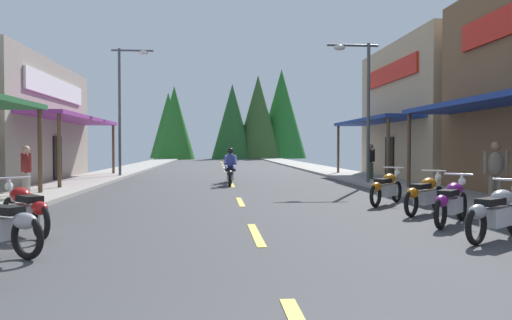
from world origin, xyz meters
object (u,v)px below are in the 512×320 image
at_px(motorcycle_parked_right_3, 425,194).
at_px(motorcycle_parked_right_4, 386,187).
at_px(pedestrian_waiting, 371,160).
at_px(rider_cruising_trailing, 230,168).
at_px(pedestrian_by_shop, 496,170).
at_px(rider_cruising_lead, 230,170).
at_px(streetlamp_left, 126,95).
at_px(motorcycle_parked_right_2, 451,201).
at_px(streetlamp_right, 360,92).
at_px(motorcycle_parked_right_1, 496,212).
at_px(motorcycle_parked_left_2, 25,208).
at_px(pedestrian_browsing, 26,169).

xyz_separation_m(motorcycle_parked_right_3, motorcycle_parked_right_4, (-0.27, 1.92, 0.00)).
xyz_separation_m(motorcycle_parked_right_3, pedestrian_waiting, (2.19, 10.99, 0.53)).
xyz_separation_m(rider_cruising_trailing, pedestrian_by_shop, (6.30, -10.74, 0.36)).
bearing_deg(rider_cruising_lead, motorcycle_parked_right_3, -151.79).
bearing_deg(pedestrian_by_shop, motorcycle_parked_right_4, 84.93).
bearing_deg(motorcycle_parked_right_3, pedestrian_by_shop, -31.09).
xyz_separation_m(streetlamp_left, rider_cruising_trailing, (5.32, -3.97, -3.69)).
relative_size(motorcycle_parked_right_3, rider_cruising_lead, 0.76).
relative_size(motorcycle_parked_right_2, motorcycle_parked_right_3, 1.02).
height_order(streetlamp_right, rider_cruising_lead, streetlamp_right).
height_order(motorcycle_parked_right_1, motorcycle_parked_right_3, same).
height_order(motorcycle_parked_right_4, motorcycle_parked_left_2, same).
distance_m(streetlamp_right, pedestrian_by_shop, 9.05).
bearing_deg(pedestrian_by_shop, rider_cruising_lead, 63.55).
xyz_separation_m(motorcycle_parked_right_3, pedestrian_browsing, (-10.56, 3.80, 0.46)).
bearing_deg(motorcycle_parked_left_2, rider_cruising_trailing, -57.39).
relative_size(motorcycle_parked_left_2, rider_cruising_lead, 0.79).
bearing_deg(pedestrian_browsing, streetlamp_left, 40.14).
distance_m(streetlamp_left, rider_cruising_lead, 8.72).
bearing_deg(rider_cruising_lead, rider_cruising_trailing, 1.63).
distance_m(rider_cruising_trailing, pedestrian_waiting, 6.48).
bearing_deg(pedestrian_by_shop, motorcycle_parked_right_2, 161.69).
relative_size(streetlamp_left, rider_cruising_trailing, 3.14).
relative_size(motorcycle_parked_right_1, motorcycle_parked_right_4, 1.07).
relative_size(streetlamp_right, motorcycle_parked_right_3, 3.64).
xyz_separation_m(streetlamp_right, motorcycle_parked_right_4, (-1.35, -7.05, -3.40)).
bearing_deg(rider_cruising_trailing, motorcycle_parked_right_2, -158.66).
xyz_separation_m(motorcycle_parked_right_1, motorcycle_parked_right_4, (-0.09, 5.26, 0.00)).
height_order(motorcycle_parked_right_2, pedestrian_waiting, pedestrian_waiting).
xyz_separation_m(motorcycle_parked_right_2, motorcycle_parked_left_2, (-8.28, -0.51, 0.00)).
bearing_deg(rider_cruising_lead, motorcycle_parked_right_2, -155.88).
relative_size(motorcycle_parked_right_3, rider_cruising_trailing, 0.76).
bearing_deg(streetlamp_right, rider_cruising_lead, 176.80).
xyz_separation_m(motorcycle_parked_right_3, pedestrian_by_shop, (2.02, 0.44, 0.53)).
bearing_deg(motorcycle_parked_right_4, motorcycle_parked_right_2, -136.65).
height_order(streetlamp_left, motorcycle_parked_right_1, streetlamp_left).
xyz_separation_m(streetlamp_right, motorcycle_parked_right_1, (-1.26, -12.31, -3.40)).
bearing_deg(motorcycle_parked_right_2, streetlamp_right, 35.00).
bearing_deg(pedestrian_by_shop, motorcycle_parked_right_1, 177.61).
relative_size(streetlamp_left, motorcycle_parked_left_2, 3.96).
distance_m(streetlamp_right, motorcycle_parked_right_3, 9.65).
height_order(motorcycle_parked_right_1, rider_cruising_lead, rider_cruising_lead).
height_order(motorcycle_parked_right_3, pedestrian_waiting, pedestrian_waiting).
bearing_deg(motorcycle_parked_right_1, pedestrian_by_shop, 23.91).
distance_m(streetlamp_right, rider_cruising_trailing, 6.64).
bearing_deg(rider_cruising_lead, motorcycle_parked_right_4, -147.90).
bearing_deg(motorcycle_parked_right_3, motorcycle_parked_right_1, -136.34).
bearing_deg(motorcycle_parked_right_1, pedestrian_browsing, 109.54).
bearing_deg(motorcycle_parked_left_2, streetlamp_right, -80.66).
distance_m(streetlamp_left, motorcycle_parked_left_2, 17.77).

